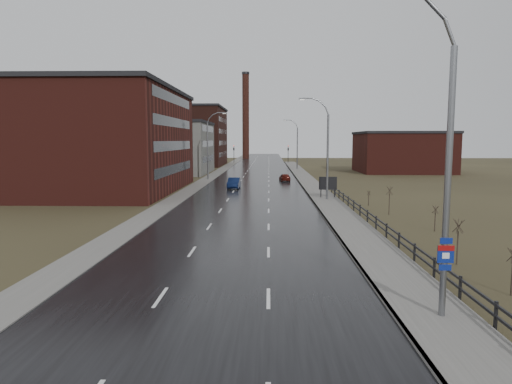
# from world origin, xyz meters

# --- Properties ---
(ground) EXTENTS (320.00, 320.00, 0.00)m
(ground) POSITION_xyz_m (0.00, 0.00, 0.00)
(ground) COLOR #2D2819
(ground) RESTS_ON ground
(road) EXTENTS (14.00, 300.00, 0.06)m
(road) POSITION_xyz_m (0.00, 60.00, 0.03)
(road) COLOR black
(road) RESTS_ON ground
(sidewalk_right) EXTENTS (3.20, 180.00, 0.18)m
(sidewalk_right) POSITION_xyz_m (8.60, 35.00, 0.09)
(sidewalk_right) COLOR #595651
(sidewalk_right) RESTS_ON ground
(curb_right) EXTENTS (0.16, 180.00, 0.18)m
(curb_right) POSITION_xyz_m (7.08, 35.00, 0.09)
(curb_right) COLOR slate
(curb_right) RESTS_ON ground
(sidewalk_left) EXTENTS (2.40, 260.00, 0.12)m
(sidewalk_left) POSITION_xyz_m (-8.20, 60.00, 0.06)
(sidewalk_left) COLOR #595651
(sidewalk_left) RESTS_ON ground
(warehouse_near) EXTENTS (22.44, 28.56, 13.50)m
(warehouse_near) POSITION_xyz_m (-20.99, 45.00, 6.76)
(warehouse_near) COLOR #471914
(warehouse_near) RESTS_ON ground
(warehouse_mid) EXTENTS (16.32, 20.40, 10.50)m
(warehouse_mid) POSITION_xyz_m (-17.99, 78.00, 5.26)
(warehouse_mid) COLOR slate
(warehouse_mid) RESTS_ON ground
(warehouse_far) EXTENTS (26.52, 24.48, 15.50)m
(warehouse_far) POSITION_xyz_m (-22.99, 108.00, 7.76)
(warehouse_far) COLOR #331611
(warehouse_far) RESTS_ON ground
(building_right) EXTENTS (18.36, 16.32, 8.50)m
(building_right) POSITION_xyz_m (30.30, 82.00, 4.26)
(building_right) COLOR #471914
(building_right) RESTS_ON ground
(smokestack) EXTENTS (2.70, 2.70, 30.70)m
(smokestack) POSITION_xyz_m (-6.00, 150.00, 15.50)
(smokestack) COLOR #331611
(smokestack) RESTS_ON ground
(streetlight_main) EXTENTS (3.91, 0.29, 12.11)m
(streetlight_main) POSITION_xyz_m (8.47, 2.00, 6.06)
(streetlight_main) COLOR slate
(streetlight_main) RESTS_ON ground
(streetlight_right_mid) EXTENTS (3.36, 0.28, 11.35)m
(streetlight_right_mid) POSITION_xyz_m (8.50, 36.00, 5.84)
(streetlight_right_mid) COLOR slate
(streetlight_right_mid) RESTS_ON ground
(streetlight_left) EXTENTS (3.36, 0.28, 11.35)m
(streetlight_left) POSITION_xyz_m (-7.70, 62.00, 5.84)
(streetlight_left) COLOR slate
(streetlight_left) RESTS_ON ground
(streetlight_right_far) EXTENTS (3.36, 0.28, 11.35)m
(streetlight_right_far) POSITION_xyz_m (8.50, 90.00, 5.84)
(streetlight_right_far) COLOR slate
(streetlight_right_far) RESTS_ON ground
(guardrail) EXTENTS (0.10, 53.05, 1.10)m
(guardrail) POSITION_xyz_m (10.30, 18.31, 0.71)
(guardrail) COLOR black
(guardrail) RESTS_ON ground
(shrub_b) EXTENTS (0.50, 0.53, 2.10)m
(shrub_b) POSITION_xyz_m (12.83, 4.79, 1.11)
(shrub_b) COLOR #382D23
(shrub_b) RESTS_ON ground
(shrub_c) EXTENTS (0.59, 0.62, 2.49)m
(shrub_c) POSITION_xyz_m (12.51, 9.77, 1.32)
(shrub_c) COLOR #382D23
(shrub_c) RESTS_ON ground
(shrub_d) EXTENTS (0.46, 0.48, 1.91)m
(shrub_d) POSITION_xyz_m (14.60, 18.90, 1.01)
(shrub_d) COLOR #382D23
(shrub_d) RESTS_ON ground
(shrub_e) EXTENTS (0.61, 0.64, 2.57)m
(shrub_e) POSITION_xyz_m (13.19, 26.42, 1.37)
(shrub_e) COLOR #382D23
(shrub_e) RESTS_ON ground
(shrub_f) EXTENTS (0.38, 0.39, 1.54)m
(shrub_f) POSITION_xyz_m (12.58, 32.10, 0.82)
(shrub_f) COLOR #382D23
(shrub_f) RESTS_ON ground
(billboard) EXTENTS (2.05, 0.17, 2.54)m
(billboard) POSITION_xyz_m (9.10, 37.64, 1.71)
(billboard) COLOR black
(billboard) RESTS_ON ground
(traffic_light_left) EXTENTS (0.58, 2.73, 5.30)m
(traffic_light_left) POSITION_xyz_m (-8.00, 120.00, 4.60)
(traffic_light_left) COLOR black
(traffic_light_left) RESTS_ON ground
(traffic_light_right) EXTENTS (0.58, 2.73, 5.30)m
(traffic_light_right) POSITION_xyz_m (8.00, 120.00, 4.60)
(traffic_light_right) COLOR black
(traffic_light_right) RESTS_ON ground
(car_near) EXTENTS (1.67, 4.54, 1.49)m
(car_near) POSITION_xyz_m (-2.51, 48.13, 0.74)
(car_near) COLOR #0B173A
(car_near) RESTS_ON ground
(car_far) EXTENTS (1.92, 3.91, 1.28)m
(car_far) POSITION_xyz_m (4.92, 59.48, 0.64)
(car_far) COLOR #50130D
(car_far) RESTS_ON ground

